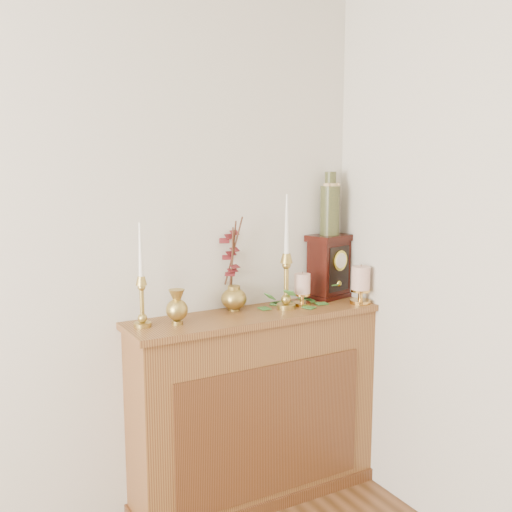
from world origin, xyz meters
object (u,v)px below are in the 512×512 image
candlestick_center (286,272)px  mantel_clock (329,267)px  bud_vase (177,307)px  ceramic_vase (330,207)px  ginger_jar (231,268)px  candlestick_left (142,293)px

candlestick_center → mantel_clock: size_ratio=1.67×
bud_vase → mantel_clock: mantel_clock is taller
candlestick_center → ceramic_vase: bearing=16.9°
mantel_clock → ceramic_vase: bearing=90.0°
bud_vase → ginger_jar: bearing=21.4°
candlestick_center → ginger_jar: (-0.23, 0.12, 0.02)m
bud_vase → ceramic_vase: 0.97m
candlestick_left → ceramic_vase: ceramic_vase is taller
candlestick_left → mantel_clock: (1.03, 0.06, 0.01)m
bud_vase → ginger_jar: ginger_jar is taller
candlestick_center → bud_vase: size_ratio=3.55×
candlestick_left → ceramic_vase: size_ratio=1.40×
candlestick_left → ceramic_vase: (1.02, 0.06, 0.32)m
ceramic_vase → ginger_jar: bearing=177.4°
candlestick_center → mantel_clock: 0.34m
candlestick_left → ginger_jar: size_ratio=1.00×
bud_vase → ginger_jar: 0.37m
ginger_jar → mantel_clock: 0.56m
bud_vase → mantel_clock: bearing=6.5°
candlestick_left → bud_vase: (0.14, -0.04, -0.07)m
ginger_jar → candlestick_left: bearing=-169.3°
candlestick_left → candlestick_center: 0.71m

